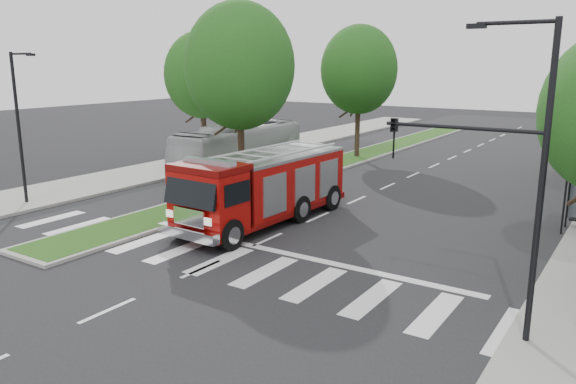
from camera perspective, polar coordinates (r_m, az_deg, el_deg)
name	(u,v)px	position (r m, az deg, el deg)	size (l,w,h in m)	color
ground	(268,240)	(22.81, -2.06, -4.86)	(140.00, 140.00, 0.00)	black
sidewalk_left	(180,166)	(39.35, -10.90, 2.65)	(5.00, 80.00, 0.15)	gray
median	(344,161)	(40.82, 5.73, 3.19)	(3.00, 50.00, 0.15)	gray
tree_median_near	(240,66)	(30.11, -4.94, 12.62)	(5.80, 5.80, 10.16)	black
tree_median_far	(359,70)	(42.02, 7.23, 12.22)	(5.60, 5.60, 9.72)	black
tree_left_mid	(202,75)	(39.86, -8.71, 11.67)	(5.20, 5.20, 9.16)	black
streetlight_right_near	(505,161)	(14.67, 21.15, 2.99)	(4.08, 0.22, 8.00)	black
streetlight_left_near	(20,122)	(30.46, -25.60, 6.47)	(1.90, 0.20, 7.50)	black
fire_engine	(263,188)	(24.80, -2.51, 0.45)	(3.28, 9.77, 3.35)	#5D0605
city_bus	(240,149)	(36.42, -4.92, 4.41)	(2.65, 11.34, 3.16)	#BABABF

